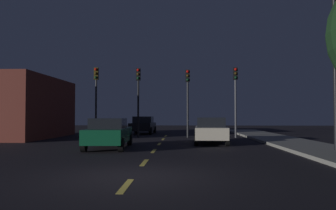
{
  "coord_description": "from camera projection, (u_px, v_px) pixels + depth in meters",
  "views": [
    {
      "loc": [
        1.28,
        -8.81,
        1.6
      ],
      "look_at": [
        0.26,
        15.7,
        2.4
      ],
      "focal_mm": 35.71,
      "sensor_mm": 36.0,
      "label": 1
    }
  ],
  "objects": [
    {
      "name": "traffic_signal_far_left",
      "position": [
        96.0,
        89.0,
        24.83
      ],
      "size": [
        0.32,
        0.38,
        5.2
      ],
      "color": "#2D2D30",
      "rests_on": "ground_plane"
    },
    {
      "name": "lane_stripe_fifth",
      "position": [
        163.0,
        139.0,
        22.78
      ],
      "size": [
        0.16,
        1.6,
        0.01
      ],
      "primitive_type": "cube",
      "color": "#EACC4C",
      "rests_on": "ground_plane"
    },
    {
      "name": "lane_stripe_fourth",
      "position": [
        159.0,
        144.0,
        18.99
      ],
      "size": [
        0.16,
        1.6,
        0.01
      ],
      "primitive_type": "cube",
      "color": "#EACC4C",
      "rests_on": "ground_plane"
    },
    {
      "name": "lane_stripe_sixth",
      "position": [
        166.0,
        136.0,
        26.58
      ],
      "size": [
        0.16,
        1.6,
        0.01
      ],
      "primitive_type": "cube",
      "color": "#EACC4C",
      "rests_on": "ground_plane"
    },
    {
      "name": "storefront_left",
      "position": [
        27.0,
        108.0,
        24.48
      ],
      "size": [
        4.12,
        9.22,
        4.4
      ],
      "primitive_type": "cube",
      "color": "maroon",
      "rests_on": "ground_plane"
    },
    {
      "name": "lane_stripe_second",
      "position": [
        144.0,
        163.0,
        11.4
      ],
      "size": [
        0.16,
        1.6,
        0.01
      ],
      "primitive_type": "cube",
      "color": "#EACC4C",
      "rests_on": "ground_plane"
    },
    {
      "name": "ground_plane",
      "position": [
        155.0,
        150.0,
        15.79
      ],
      "size": [
        80.0,
        80.0,
        0.0
      ],
      "primitive_type": "plane",
      "color": "black"
    },
    {
      "name": "traffic_signal_center_left",
      "position": [
        138.0,
        89.0,
        24.7
      ],
      "size": [
        0.32,
        0.38,
        5.13
      ],
      "color": "black",
      "rests_on": "ground_plane"
    },
    {
      "name": "car_stopped_ahead",
      "position": [
        211.0,
        130.0,
        19.31
      ],
      "size": [
        2.07,
        4.52,
        1.51
      ],
      "color": "beige",
      "rests_on": "ground_plane"
    },
    {
      "name": "car_adjacent_lane",
      "position": [
        109.0,
        133.0,
        16.39
      ],
      "size": [
        2.04,
        4.55,
        1.48
      ],
      "color": "#0F4C2D",
      "rests_on": "ground_plane"
    },
    {
      "name": "traffic_signal_center_right",
      "position": [
        188.0,
        90.0,
        24.54
      ],
      "size": [
        0.32,
        0.38,
        5.0
      ],
      "color": "#2D2D30",
      "rests_on": "ground_plane"
    },
    {
      "name": "sidewalk_curb_right",
      "position": [
        316.0,
        149.0,
        15.48
      ],
      "size": [
        3.0,
        40.0,
        0.15
      ],
      "primitive_type": "cube",
      "color": "gray",
      "rests_on": "ground_plane"
    },
    {
      "name": "traffic_signal_far_right",
      "position": [
        235.0,
        89.0,
        24.4
      ],
      "size": [
        0.32,
        0.38,
        5.14
      ],
      "color": "#4C4C51",
      "rests_on": "ground_plane"
    },
    {
      "name": "car_oncoming_far",
      "position": [
        143.0,
        125.0,
        29.64
      ],
      "size": [
        2.11,
        4.04,
        1.54
      ],
      "color": "black",
      "rests_on": "ground_plane"
    },
    {
      "name": "lane_stripe_nearest",
      "position": [
        126.0,
        186.0,
        7.6
      ],
      "size": [
        0.16,
        1.6,
        0.01
      ],
      "primitive_type": "cube",
      "color": "#EACC4C",
      "rests_on": "ground_plane"
    },
    {
      "name": "street_lamp_right",
      "position": [
        328.0,
        46.0,
        14.22
      ],
      "size": [
        2.03,
        0.36,
        7.61
      ],
      "color": "black",
      "rests_on": "ground_plane"
    },
    {
      "name": "lane_stripe_third",
      "position": [
        154.0,
        151.0,
        15.19
      ],
      "size": [
        0.16,
        1.6,
        0.01
      ],
      "primitive_type": "cube",
      "color": "#EACC4C",
      "rests_on": "ground_plane"
    }
  ]
}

